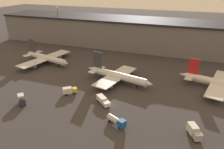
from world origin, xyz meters
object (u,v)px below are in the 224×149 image
object	(u,v)px
airplane_0	(46,58)
airplane_1	(117,76)
airplane_2	(222,84)
service_vehicle_2	(103,100)
service_vehicle_1	(69,90)
service_vehicle_3	(194,131)
service_vehicle_0	(21,99)
service_vehicle_5	(117,121)

from	to	relation	value
airplane_0	airplane_1	bearing A→B (deg)	0.69
airplane_0	airplane_2	bearing A→B (deg)	11.81
service_vehicle_2	service_vehicle_1	bearing A→B (deg)	-147.68
airplane_1	service_vehicle_1	size ratio (longest dim) A/B	5.93
service_vehicle_2	airplane_0	bearing A→B (deg)	-171.74
airplane_2	service_vehicle_2	xyz separation A→B (m)	(-45.69, -29.77, -1.38)
service_vehicle_3	service_vehicle_2	bearing A→B (deg)	-131.45
airplane_2	service_vehicle_3	world-z (taller)	airplane_2
service_vehicle_0	service_vehicle_5	world-z (taller)	service_vehicle_0
airplane_1	airplane_0	bearing A→B (deg)	-179.31
service_vehicle_3	service_vehicle_0	bearing A→B (deg)	-115.23
service_vehicle_2	service_vehicle_3	xyz separation A→B (m)	(34.60, -8.40, 0.40)
airplane_2	service_vehicle_2	size ratio (longest dim) A/B	5.19
service_vehicle_0	service_vehicle_2	xyz separation A→B (m)	(30.57, 11.33, -0.44)
service_vehicle_5	service_vehicle_2	bearing A→B (deg)	156.62
airplane_2	service_vehicle_3	distance (m)	39.76
airplane_0	service_vehicle_2	size ratio (longest dim) A/B	4.73
airplane_2	service_vehicle_0	size ratio (longest dim) A/B	7.50
service_vehicle_1	service_vehicle_3	size ratio (longest dim) A/B	0.91
service_vehicle_1	service_vehicle_0	bearing A→B (deg)	-174.88
airplane_2	service_vehicle_5	xyz separation A→B (m)	(-35.99, -41.13, -1.26)
airplane_2	service_vehicle_5	size ratio (longest dim) A/B	5.10
service_vehicle_0	service_vehicle_3	distance (m)	65.23
airplane_1	service_vehicle_0	xyz separation A→B (m)	(-29.50, -32.18, -1.21)
airplane_1	service_vehicle_5	xyz separation A→B (m)	(10.75, -32.21, -1.53)
service_vehicle_1	airplane_1	bearing A→B (deg)	9.86
airplane_1	service_vehicle_1	xyz separation A→B (m)	(-15.72, -18.47, -1.49)
service_vehicle_3	airplane_0	bearing A→B (deg)	-142.95
service_vehicle_1	service_vehicle_2	world-z (taller)	service_vehicle_1
service_vehicle_5	service_vehicle_0	bearing A→B (deg)	-153.90
service_vehicle_0	service_vehicle_1	world-z (taller)	service_vehicle_0
airplane_1	service_vehicle_3	xyz separation A→B (m)	(35.66, -29.26, -1.26)
service_vehicle_0	airplane_0	bearing A→B (deg)	155.54
airplane_0	airplane_2	world-z (taller)	airplane_0
airplane_1	service_vehicle_2	size ratio (longest dim) A/B	4.76
airplane_0	service_vehicle_5	world-z (taller)	airplane_0
airplane_1	service_vehicle_0	distance (m)	43.68
service_vehicle_0	airplane_2	bearing A→B (deg)	70.05
airplane_0	service_vehicle_0	distance (m)	46.21
airplane_1	airplane_2	world-z (taller)	airplane_1
airplane_2	service_vehicle_1	world-z (taller)	airplane_2
service_vehicle_1	service_vehicle_2	distance (m)	16.95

